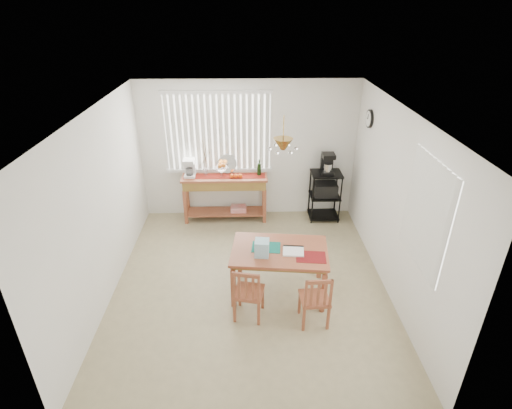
{
  "coord_description": "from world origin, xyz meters",
  "views": [
    {
      "loc": [
        -0.03,
        -4.8,
        3.82
      ],
      "look_at": [
        0.1,
        0.55,
        1.05
      ],
      "focal_mm": 28.0,
      "sensor_mm": 36.0,
      "label": 1
    }
  ],
  "objects_px": {
    "wire_cart": "(325,191)",
    "chair_left": "(248,293)",
    "sideboard": "(225,187)",
    "cart_items": "(327,164)",
    "chair_right": "(315,300)",
    "dining_table": "(279,255)"
  },
  "relations": [
    {
      "from": "wire_cart",
      "to": "chair_left",
      "type": "relative_size",
      "value": 1.17
    },
    {
      "from": "sideboard",
      "to": "cart_items",
      "type": "bearing_deg",
      "value": -0.32
    },
    {
      "from": "cart_items",
      "to": "chair_right",
      "type": "height_order",
      "value": "cart_items"
    },
    {
      "from": "sideboard",
      "to": "wire_cart",
      "type": "distance_m",
      "value": 1.89
    },
    {
      "from": "wire_cart",
      "to": "chair_left",
      "type": "height_order",
      "value": "wire_cart"
    },
    {
      "from": "wire_cart",
      "to": "dining_table",
      "type": "xyz_separation_m",
      "value": [
        -1.03,
        -2.17,
        0.06
      ]
    },
    {
      "from": "cart_items",
      "to": "sideboard",
      "type": "bearing_deg",
      "value": 179.68
    },
    {
      "from": "chair_right",
      "to": "sideboard",
      "type": "bearing_deg",
      "value": 113.86
    },
    {
      "from": "sideboard",
      "to": "chair_right",
      "type": "height_order",
      "value": "sideboard"
    },
    {
      "from": "sideboard",
      "to": "wire_cart",
      "type": "height_order",
      "value": "wire_cart"
    },
    {
      "from": "dining_table",
      "to": "chair_right",
      "type": "height_order",
      "value": "chair_right"
    },
    {
      "from": "cart_items",
      "to": "chair_right",
      "type": "relative_size",
      "value": 0.49
    },
    {
      "from": "sideboard",
      "to": "wire_cart",
      "type": "relative_size",
      "value": 1.67
    },
    {
      "from": "dining_table",
      "to": "sideboard",
      "type": "bearing_deg",
      "value": 111.21
    },
    {
      "from": "wire_cart",
      "to": "chair_right",
      "type": "height_order",
      "value": "wire_cart"
    },
    {
      "from": "wire_cart",
      "to": "chair_left",
      "type": "xyz_separation_m",
      "value": [
        -1.48,
        -2.69,
        -0.17
      ]
    },
    {
      "from": "chair_left",
      "to": "chair_right",
      "type": "distance_m",
      "value": 0.87
    },
    {
      "from": "wire_cart",
      "to": "chair_right",
      "type": "xyz_separation_m",
      "value": [
        -0.62,
        -2.83,
        -0.18
      ]
    },
    {
      "from": "sideboard",
      "to": "dining_table",
      "type": "height_order",
      "value": "sideboard"
    },
    {
      "from": "cart_items",
      "to": "chair_left",
      "type": "bearing_deg",
      "value": -118.63
    },
    {
      "from": "sideboard",
      "to": "cart_items",
      "type": "relative_size",
      "value": 4.05
    },
    {
      "from": "cart_items",
      "to": "chair_left",
      "type": "height_order",
      "value": "cart_items"
    }
  ]
}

